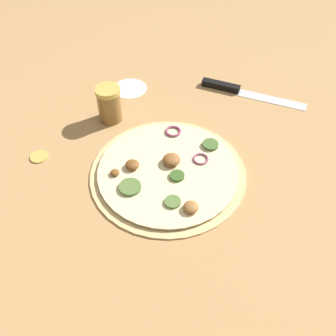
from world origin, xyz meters
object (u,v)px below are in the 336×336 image
object	(u,v)px
spice_jar	(109,104)
loose_cap	(39,156)
pizza	(168,172)
knife	(235,89)

from	to	relation	value
spice_jar	loose_cap	world-z (taller)	spice_jar
pizza	knife	distance (m)	0.35
pizza	loose_cap	size ratio (longest dim) A/B	8.46
pizza	loose_cap	world-z (taller)	pizza
knife	loose_cap	distance (m)	0.54
pizza	knife	xyz separation A→B (m)	(0.29, 0.21, 0.00)
knife	spice_jar	size ratio (longest dim) A/B	2.41
pizza	knife	world-z (taller)	pizza
knife	spice_jar	xyz separation A→B (m)	(-0.35, 0.02, 0.04)
loose_cap	knife	bearing A→B (deg)	4.75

